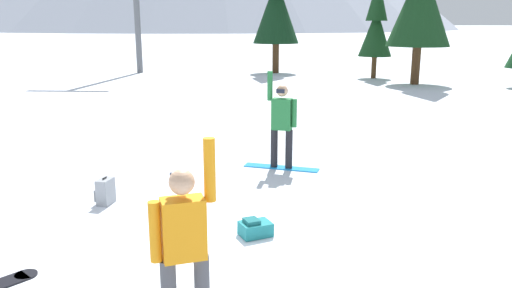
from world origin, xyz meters
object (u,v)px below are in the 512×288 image
(snowboarder_midground, at_px, (282,124))
(pine_tree_young, at_px, (376,23))
(backpack_grey, at_px, (105,192))
(backpack_teal, at_px, (255,228))
(snowboarder_foreground, at_px, (184,249))

(snowboarder_midground, bearing_deg, pine_tree_young, 75.34)
(snowboarder_midground, relative_size, pine_tree_young, 0.38)
(backpack_grey, xyz_separation_m, pine_tree_young, (7.60, 20.17, 2.70))
(backpack_teal, bearing_deg, snowboarder_midground, 85.05)
(backpack_teal, relative_size, pine_tree_young, 0.10)
(snowboarder_foreground, height_order, snowboarder_midground, snowboarder_midground)
(snowboarder_foreground, xyz_separation_m, backpack_grey, (-2.14, 3.62, -0.73))
(snowboarder_midground, height_order, backpack_teal, snowboarder_midground)
(snowboarder_foreground, xyz_separation_m, backpack_teal, (0.49, 2.48, -0.83))
(snowboarder_foreground, xyz_separation_m, pine_tree_young, (5.46, 23.79, 1.97))
(snowboarder_midground, distance_m, pine_tree_young, 18.52)
(snowboarder_midground, distance_m, backpack_teal, 3.62)
(snowboarder_midground, xyz_separation_m, backpack_teal, (-0.30, -3.50, -0.84))
(snowboarder_foreground, xyz_separation_m, snowboarder_midground, (0.80, 5.98, 0.02))
(snowboarder_midground, bearing_deg, snowboarder_foreground, -97.58)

